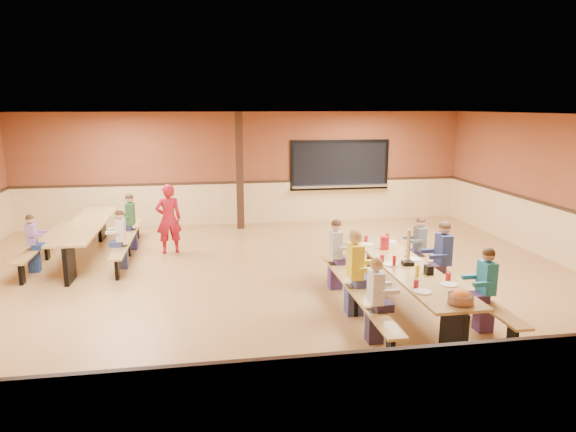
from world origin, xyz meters
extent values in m
plane|color=olive|center=(0.00, 0.00, 0.00)|extent=(12.00, 12.00, 0.00)
cube|color=brown|center=(0.00, 5.00, 1.50)|extent=(12.00, 0.04, 3.00)
cube|color=brown|center=(0.00, -5.00, 1.50)|extent=(12.00, 0.04, 3.00)
cube|color=white|center=(0.00, 0.00, 3.00)|extent=(12.00, 10.00, 0.04)
cube|color=black|center=(2.60, 4.97, 1.55)|extent=(2.60, 0.06, 1.20)
cube|color=silver|center=(2.60, 4.88, 0.98)|extent=(2.70, 0.28, 0.06)
cube|color=black|center=(-0.20, 4.40, 1.50)|extent=(0.18, 0.18, 3.00)
cube|color=#9F783F|center=(1.94, -1.61, 0.72)|extent=(0.75, 3.60, 0.04)
cube|color=black|center=(1.94, -3.16, 0.35)|extent=(0.08, 0.60, 0.70)
cube|color=black|center=(1.94, -0.06, 0.35)|extent=(0.08, 0.60, 0.70)
cube|color=#9F783F|center=(1.11, -1.61, 0.43)|extent=(0.26, 3.60, 0.04)
cube|color=black|center=(1.11, -1.61, 0.21)|extent=(0.06, 0.18, 0.41)
cube|color=#9F783F|center=(2.76, -1.61, 0.43)|extent=(0.26, 3.60, 0.04)
cube|color=black|center=(2.76, -1.61, 0.21)|extent=(0.06, 0.18, 0.41)
cube|color=#9F783F|center=(-3.57, 2.25, 0.72)|extent=(0.75, 3.60, 0.04)
cube|color=black|center=(-3.57, 0.70, 0.35)|extent=(0.08, 0.60, 0.70)
cube|color=black|center=(-3.57, 3.80, 0.35)|extent=(0.08, 0.60, 0.70)
cube|color=#9F783F|center=(-4.40, 2.25, 0.43)|extent=(0.26, 3.60, 0.04)
cube|color=black|center=(-4.40, 2.25, 0.21)|extent=(0.06, 0.18, 0.41)
cube|color=#9F783F|center=(-2.75, 2.25, 0.43)|extent=(0.26, 3.60, 0.04)
cube|color=black|center=(-2.75, 2.25, 0.21)|extent=(0.06, 0.18, 0.41)
imported|color=maroon|center=(-1.89, 2.34, 0.76)|extent=(0.62, 0.48, 1.52)
cylinder|color=red|center=(1.92, -0.64, 0.85)|extent=(0.16, 0.16, 0.22)
cube|color=black|center=(2.10, -2.02, 0.80)|extent=(0.10, 0.14, 0.13)
cylinder|color=yellow|center=(1.89, -2.09, 0.82)|extent=(0.06, 0.06, 0.17)
cylinder|color=#B2140F|center=(1.73, -1.59, 0.82)|extent=(0.06, 0.06, 0.17)
cube|color=black|center=(1.96, -1.55, 0.77)|extent=(0.16, 0.16, 0.06)
cube|color=#9F783F|center=(1.96, -1.55, 1.05)|extent=(0.02, 0.09, 0.50)
camera|label=1|loc=(-1.09, -8.75, 3.15)|focal=32.00mm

